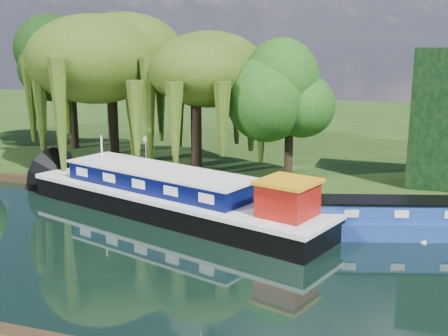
% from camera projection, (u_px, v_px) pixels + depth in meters
% --- Properties ---
extents(ground, '(120.00, 120.00, 0.00)m').
position_uv_depth(ground, '(37.00, 236.00, 26.06)').
color(ground, black).
extents(far_bank, '(120.00, 52.00, 0.45)m').
position_uv_depth(far_bank, '(246.00, 126.00, 57.38)').
color(far_bank, '#1C350E').
rests_on(far_bank, ground).
extents(dutch_barge, '(18.17, 9.36, 3.76)m').
position_uv_depth(dutch_barge, '(175.00, 197.00, 28.97)').
color(dutch_barge, black).
rests_on(dutch_barge, ground).
extents(narrowboat, '(12.78, 5.71, 1.85)m').
position_uv_depth(narrowboat, '(372.00, 221.00, 26.05)').
color(narrowboat, navy).
rests_on(narrowboat, ground).
extents(white_cruiser, '(2.27, 1.98, 1.17)m').
position_uv_depth(white_cruiser, '(420.00, 237.00, 25.89)').
color(white_cruiser, silver).
rests_on(white_cruiser, ground).
extents(willow_left, '(8.12, 8.12, 9.73)m').
position_uv_depth(willow_left, '(110.00, 60.00, 37.47)').
color(willow_left, black).
rests_on(willow_left, far_bank).
extents(willow_right, '(6.66, 6.66, 8.11)m').
position_uv_depth(willow_right, '(196.00, 81.00, 34.98)').
color(willow_right, black).
rests_on(willow_right, far_bank).
extents(tree_far_mid, '(5.78, 5.78, 9.45)m').
position_uv_depth(tree_far_mid, '(70.00, 65.00, 43.34)').
color(tree_far_mid, black).
rests_on(tree_far_mid, far_bank).
extents(tree_far_right, '(4.48, 4.48, 7.34)m').
position_uv_depth(tree_far_right, '(290.00, 98.00, 33.21)').
color(tree_far_right, black).
rests_on(tree_far_right, far_bank).
extents(lamppost, '(0.36, 0.36, 2.56)m').
position_uv_depth(lamppost, '(146.00, 146.00, 35.05)').
color(lamppost, silver).
rests_on(lamppost, far_bank).
extents(mooring_posts, '(19.16, 0.16, 1.00)m').
position_uv_depth(mooring_posts, '(116.00, 175.00, 33.75)').
color(mooring_posts, silver).
rests_on(mooring_posts, far_bank).
extents(reeds_near, '(33.70, 1.50, 1.10)m').
position_uv_depth(reeds_near, '(69.00, 325.00, 16.79)').
color(reeds_near, '#214813').
rests_on(reeds_near, ground).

